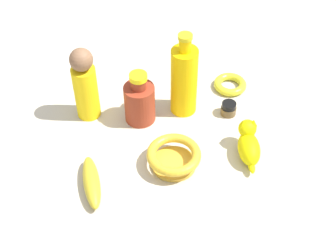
{
  "coord_description": "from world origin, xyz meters",
  "views": [
    {
      "loc": [
        -0.09,
        -0.91,
        0.99
      ],
      "look_at": [
        0.0,
        0.0,
        0.06
      ],
      "focal_mm": 52.87,
      "sensor_mm": 36.0,
      "label": 1
    }
  ],
  "objects_px": {
    "bottle_short": "(140,101)",
    "bowl": "(174,157)",
    "person_figure_adult": "(85,84)",
    "nail_polish_jar": "(229,109)",
    "cat_figurine": "(249,144)",
    "bottle_tall": "(184,80)",
    "bangle": "(230,84)",
    "banana": "(92,182)"
  },
  "relations": [
    {
      "from": "bottle_tall",
      "to": "nail_polish_jar",
      "type": "xyz_separation_m",
      "value": [
        0.13,
        -0.03,
        -0.09
      ]
    },
    {
      "from": "bottle_tall",
      "to": "bottle_short",
      "type": "bearing_deg",
      "value": -168.33
    },
    {
      "from": "nail_polish_jar",
      "to": "banana",
      "type": "bearing_deg",
      "value": -149.62
    },
    {
      "from": "bowl",
      "to": "banana",
      "type": "height_order",
      "value": "bowl"
    },
    {
      "from": "bottle_tall",
      "to": "cat_figurine",
      "type": "distance_m",
      "value": 0.25
    },
    {
      "from": "nail_polish_jar",
      "to": "bowl",
      "type": "relative_size",
      "value": 0.32
    },
    {
      "from": "person_figure_adult",
      "to": "nail_polish_jar",
      "type": "bearing_deg",
      "value": -5.88
    },
    {
      "from": "banana",
      "to": "bangle",
      "type": "xyz_separation_m",
      "value": [
        0.41,
        0.34,
        -0.01
      ]
    },
    {
      "from": "nail_polish_jar",
      "to": "bowl",
      "type": "height_order",
      "value": "bowl"
    },
    {
      "from": "bowl",
      "to": "banana",
      "type": "distance_m",
      "value": 0.22
    },
    {
      "from": "bowl",
      "to": "banana",
      "type": "relative_size",
      "value": 0.85
    },
    {
      "from": "bottle_short",
      "to": "person_figure_adult",
      "type": "xyz_separation_m",
      "value": [
        -0.14,
        0.03,
        0.05
      ]
    },
    {
      "from": "banana",
      "to": "bowl",
      "type": "bearing_deg",
      "value": -83.26
    },
    {
      "from": "bottle_tall",
      "to": "person_figure_adult",
      "type": "relative_size",
      "value": 1.14
    },
    {
      "from": "nail_polish_jar",
      "to": "cat_figurine",
      "type": "relative_size",
      "value": 0.31
    },
    {
      "from": "banana",
      "to": "cat_figurine",
      "type": "distance_m",
      "value": 0.42
    },
    {
      "from": "cat_figurine",
      "to": "bangle",
      "type": "distance_m",
      "value": 0.27
    },
    {
      "from": "person_figure_adult",
      "to": "bangle",
      "type": "relative_size",
      "value": 2.29
    },
    {
      "from": "person_figure_adult",
      "to": "cat_figurine",
      "type": "relative_size",
      "value": 1.59
    },
    {
      "from": "bottle_tall",
      "to": "person_figure_adult",
      "type": "bearing_deg",
      "value": 178.28
    },
    {
      "from": "cat_figurine",
      "to": "bangle",
      "type": "relative_size",
      "value": 1.44
    },
    {
      "from": "bowl",
      "to": "bangle",
      "type": "xyz_separation_m",
      "value": [
        0.2,
        0.29,
        -0.02
      ]
    },
    {
      "from": "nail_polish_jar",
      "to": "bottle_short",
      "type": "bearing_deg",
      "value": 178.48
    },
    {
      "from": "nail_polish_jar",
      "to": "person_figure_adult",
      "type": "xyz_separation_m",
      "value": [
        -0.4,
        0.04,
        0.09
      ]
    },
    {
      "from": "bowl",
      "to": "cat_figurine",
      "type": "relative_size",
      "value": 0.99
    },
    {
      "from": "bangle",
      "to": "person_figure_adult",
      "type": "bearing_deg",
      "value": -170.45
    },
    {
      "from": "bottle_short",
      "to": "bottle_tall",
      "type": "relative_size",
      "value": 0.62
    },
    {
      "from": "bowl",
      "to": "person_figure_adult",
      "type": "xyz_separation_m",
      "value": [
        -0.22,
        0.22,
        0.08
      ]
    },
    {
      "from": "bowl",
      "to": "bangle",
      "type": "distance_m",
      "value": 0.35
    },
    {
      "from": "nail_polish_jar",
      "to": "cat_figurine",
      "type": "bearing_deg",
      "value": -82.4
    },
    {
      "from": "bowl",
      "to": "person_figure_adult",
      "type": "height_order",
      "value": "person_figure_adult"
    },
    {
      "from": "bottle_short",
      "to": "cat_figurine",
      "type": "height_order",
      "value": "bottle_short"
    },
    {
      "from": "bottle_short",
      "to": "bowl",
      "type": "relative_size",
      "value": 1.14
    },
    {
      "from": "bowl",
      "to": "bangle",
      "type": "relative_size",
      "value": 1.42
    },
    {
      "from": "nail_polish_jar",
      "to": "bottle_tall",
      "type": "bearing_deg",
      "value": 165.48
    },
    {
      "from": "bottle_short",
      "to": "bowl",
      "type": "bearing_deg",
      "value": -67.72
    },
    {
      "from": "bangle",
      "to": "bowl",
      "type": "bearing_deg",
      "value": -125.26
    },
    {
      "from": "nail_polish_jar",
      "to": "banana",
      "type": "xyz_separation_m",
      "value": [
        -0.39,
        -0.23,
        0.0
      ]
    },
    {
      "from": "cat_figurine",
      "to": "bowl",
      "type": "bearing_deg",
      "value": -174.63
    },
    {
      "from": "nail_polish_jar",
      "to": "bowl",
      "type": "xyz_separation_m",
      "value": [
        -0.18,
        -0.18,
        0.01
      ]
    },
    {
      "from": "bottle_short",
      "to": "bowl",
      "type": "xyz_separation_m",
      "value": [
        0.08,
        -0.18,
        -0.03
      ]
    },
    {
      "from": "bottle_short",
      "to": "bowl",
      "type": "distance_m",
      "value": 0.2
    }
  ]
}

